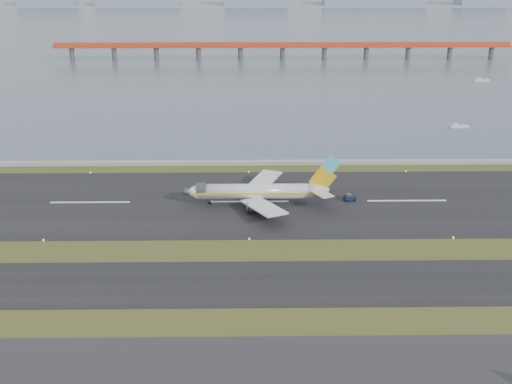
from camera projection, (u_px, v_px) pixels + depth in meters
ground at (249, 255)px, 133.68m from camera, size 1000.00×1000.00×0.00m
taxiway_strip at (250, 283)px, 122.45m from camera, size 1000.00×18.00×0.10m
runway_strip at (249, 202)px, 161.68m from camera, size 1000.00×45.00×0.10m
seawall at (249, 163)px, 189.53m from camera, size 1000.00×2.50×1.00m
bay_water at (247, 20)px, 563.28m from camera, size 1400.00×800.00×1.30m
red_pier at (283, 46)px, 364.81m from camera, size 260.00×5.00×10.20m
airliner at (260, 191)px, 158.87m from camera, size 38.52×32.89×12.80m
pushback_tug at (349, 198)px, 162.05m from camera, size 3.19×2.29×1.85m
workboat_near at (459, 126)px, 227.94m from camera, size 6.76×2.57×1.61m
workboat_far at (481, 80)px, 306.52m from camera, size 7.85×3.39×1.84m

